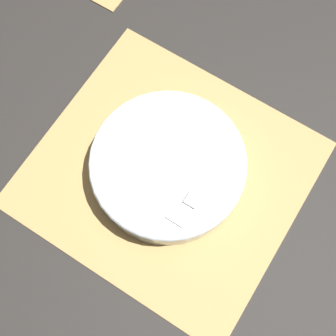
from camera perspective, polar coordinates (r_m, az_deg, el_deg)
The scene contains 3 objects.
ground_plane at distance 0.85m, azimuth 0.00°, elevation -0.66°, with size 6.00×6.00×0.00m, color black.
bamboo_mat_center at distance 0.85m, azimuth 0.00°, elevation -0.59°, with size 0.47×0.43×0.01m.
fruit_salad_bowl at distance 0.82m, azimuth 0.06°, elevation 0.26°, with size 0.27×0.27×0.07m.
Camera 1 is at (-0.14, 0.22, 0.81)m, focal length 50.00 mm.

